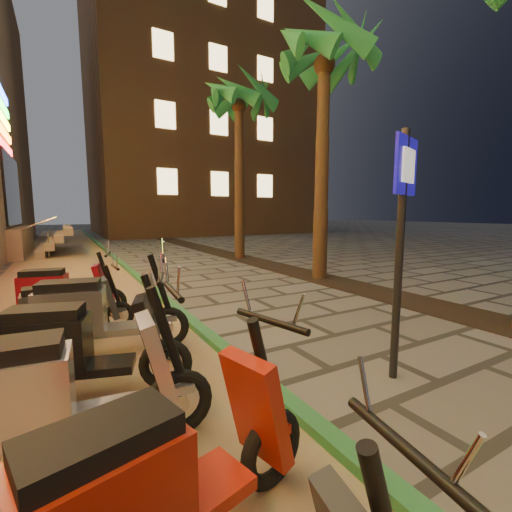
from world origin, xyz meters
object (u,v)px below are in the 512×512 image
scooter_10 (61,291)px  scooter_6 (56,394)px  scooter_8 (96,313)px  scooter_7 (77,347)px  pedestrian_sign (402,221)px  scooter_5 (159,479)px  scooter_9 (66,309)px

scooter_10 → scooter_6: bearing=-77.8°
scooter_6 → scooter_8: scooter_8 is taller
scooter_7 → scooter_6: bearing=-83.1°
scooter_6 → scooter_8: (0.42, 2.00, 0.01)m
scooter_6 → scooter_8: size_ratio=0.98×
pedestrian_sign → scooter_7: 3.55m
scooter_8 → scooter_10: (-0.39, 1.90, -0.06)m
scooter_7 → scooter_8: scooter_8 is taller
pedestrian_sign → scooter_8: size_ratio=1.46×
scooter_6 → pedestrian_sign: bearing=-0.1°
scooter_5 → scooter_8: 3.11m
scooter_6 → scooter_7: size_ratio=1.05×
pedestrian_sign → scooter_9: (-3.18, 3.13, -1.29)m
scooter_7 → scooter_9: (-0.08, 1.88, -0.08)m
pedestrian_sign → scooter_10: bearing=108.4°
scooter_5 → scooter_7: scooter_7 is taller
scooter_5 → scooter_7: bearing=83.5°
scooter_9 → scooter_8: bearing=-71.0°
pedestrian_sign → scooter_6: bearing=155.7°
scooter_9 → scooter_6: bearing=-94.3°
scooter_6 → scooter_10: scooter_6 is taller
scooter_7 → scooter_10: 2.94m
pedestrian_sign → scooter_5: 3.18m
scooter_9 → scooter_10: bearing=90.7°
scooter_5 → scooter_8: (-0.03, 3.11, 0.04)m
scooter_7 → pedestrian_sign: bearing=-5.2°
scooter_5 → scooter_10: size_ratio=1.03×
scooter_9 → scooter_10: 1.06m
scooter_5 → scooter_6: size_ratio=0.94×
scooter_7 → scooter_9: 1.88m
scooter_9 → scooter_7: bearing=-90.0°
scooter_10 → scooter_5: bearing=-72.6°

